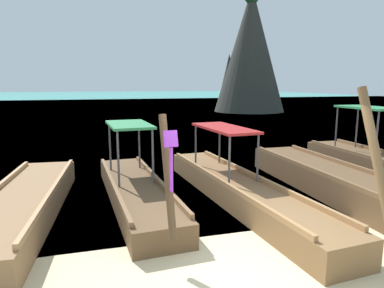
{
  "coord_description": "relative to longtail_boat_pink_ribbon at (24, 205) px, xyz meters",
  "views": [
    {
      "loc": [
        -2.17,
        -4.23,
        2.78
      ],
      "look_at": [
        0.0,
        3.4,
        1.38
      ],
      "focal_mm": 32.1,
      "sensor_mm": 36.0,
      "label": 1
    }
  ],
  "objects": [
    {
      "name": "karst_rock",
      "position": [
        16.47,
        24.56,
        5.54
      ],
      "size": [
        6.95,
        6.95,
        11.99
      ],
      "color": "#2D302B",
      "rests_on": "ground"
    },
    {
      "name": "longtail_boat_blue_ribbon",
      "position": [
        4.7,
        -0.33,
        0.04
      ],
      "size": [
        1.62,
        7.65,
        2.75
      ],
      "color": "brown",
      "rests_on": "ground"
    },
    {
      "name": "longtail_boat_green_ribbon",
      "position": [
        9.58,
        0.46,
        0.1
      ],
      "size": [
        1.25,
        6.57,
        2.86
      ],
      "color": "brown",
      "rests_on": "ground"
    },
    {
      "name": "ground",
      "position": [
        3.68,
        -3.25,
        -0.29
      ],
      "size": [
        120.0,
        120.0,
        0.0
      ],
      "primitive_type": "plane",
      "color": "beige"
    },
    {
      "name": "longtail_boat_pink_ribbon",
      "position": [
        0.0,
        0.0,
        0.0
      ],
      "size": [
        1.7,
        6.56,
        2.77
      ],
      "color": "olive",
      "rests_on": "ground"
    },
    {
      "name": "longtail_boat_turquoise_ribbon",
      "position": [
        7.28,
        -0.18,
        0.03
      ],
      "size": [
        1.4,
        6.54,
        2.37
      ],
      "color": "brown",
      "rests_on": "ground"
    },
    {
      "name": "longtail_boat_violet_ribbon",
      "position": [
        2.36,
        0.37,
        0.02
      ],
      "size": [
        1.49,
        5.95,
        2.32
      ],
      "color": "brown",
      "rests_on": "ground"
    },
    {
      "name": "sea_water",
      "position": [
        3.68,
        58.15,
        -0.29
      ],
      "size": [
        120.0,
        120.0,
        0.0
      ],
      "primitive_type": "plane",
      "color": "#2DB29E",
      "rests_on": "ground"
    }
  ]
}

